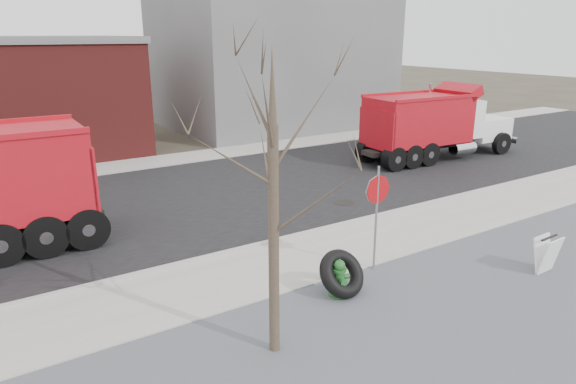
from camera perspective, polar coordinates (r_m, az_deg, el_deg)
ground at (r=12.95m, az=4.70°, el=-7.28°), size 120.00×120.00×0.00m
gravel_verge at (r=10.70m, az=16.42°, el=-13.49°), size 60.00×5.00×0.03m
sidewalk at (r=13.12m, az=4.04°, el=-6.79°), size 60.00×2.50×0.06m
curb at (r=14.09m, az=0.88°, el=-4.90°), size 60.00×0.15×0.11m
road at (r=18.02m, az=-7.49°, el=-0.20°), size 60.00×9.40×0.02m
far_sidewalk at (r=23.13m, az=-13.59°, el=3.41°), size 60.00×2.00×0.06m
building_grey at (r=31.80m, az=-2.03°, el=14.75°), size 12.00×10.00×8.00m
bare_tree at (r=8.10m, az=-1.68°, el=2.47°), size 3.20×3.20×5.20m
fire_hydrant at (r=11.03m, az=5.71°, el=-9.66°), size 0.48×0.46×0.84m
truck_tire at (r=11.08m, az=5.99°, el=-9.02°), size 1.17×1.01×1.03m
stop_sign at (r=11.81m, az=9.87°, el=-0.88°), size 0.69×0.05×2.53m
sandwich_board at (r=13.35m, az=26.80°, el=-6.22°), size 0.65×0.42×0.88m
dump_truck_red_a at (r=23.58m, az=15.96°, el=7.47°), size 7.97×2.58×3.20m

